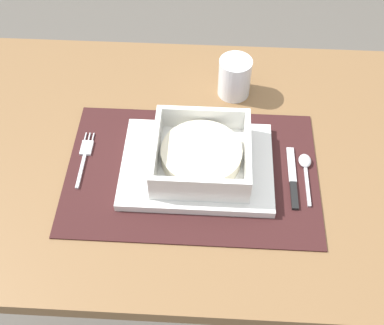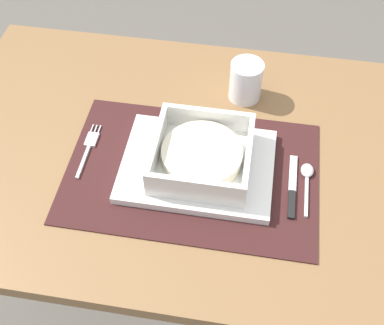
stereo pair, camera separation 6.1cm
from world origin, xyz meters
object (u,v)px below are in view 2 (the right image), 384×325
(dining_table, at_px, (189,183))
(spoon, at_px, (307,176))
(butter_knife, at_px, (292,190))
(fork, at_px, (89,146))
(porridge_bowl, at_px, (202,156))
(drinking_glass, at_px, (246,82))

(dining_table, bearing_deg, spoon, -7.38)
(dining_table, distance_m, butter_knife, 0.24)
(spoon, bearing_deg, dining_table, 174.99)
(fork, distance_m, butter_knife, 0.40)
(fork, height_order, spoon, spoon)
(dining_table, bearing_deg, butter_knife, -17.75)
(fork, xyz_separation_m, spoon, (0.42, -0.01, 0.00))
(porridge_bowl, relative_size, fork, 1.31)
(butter_knife, xyz_separation_m, drinking_glass, (-0.11, 0.24, 0.03))
(spoon, bearing_deg, fork, -178.56)
(spoon, distance_m, butter_knife, 0.04)
(porridge_bowl, bearing_deg, fork, 175.64)
(butter_knife, bearing_deg, spoon, 49.67)
(butter_knife, bearing_deg, dining_table, 158.24)
(porridge_bowl, height_order, spoon, porridge_bowl)
(spoon, bearing_deg, drinking_glass, 126.51)
(fork, relative_size, spoon, 1.15)
(drinking_glass, bearing_deg, porridge_bowl, -106.02)
(spoon, relative_size, drinking_glass, 1.36)
(dining_table, relative_size, drinking_glass, 11.62)
(dining_table, xyz_separation_m, porridge_bowl, (0.03, -0.04, 0.15))
(fork, bearing_deg, dining_table, 9.10)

